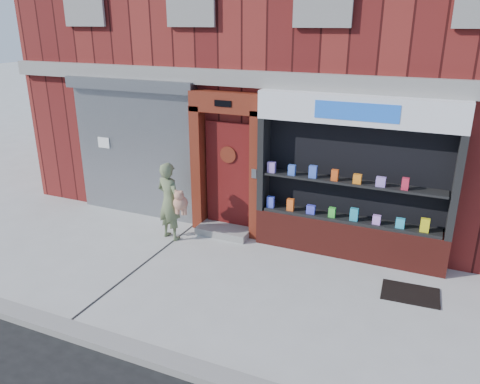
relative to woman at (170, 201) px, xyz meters
The scene contains 8 objects.
ground 2.14m from the woman, 34.10° to the right, with size 80.00×80.00×0.00m, color #9E9E99.
curb 3.73m from the woman, 63.28° to the right, with size 60.00×0.30×0.12m, color gray.
building 6.06m from the woman, 71.42° to the left, with size 12.00×8.16×8.00m.
shutter_bay 1.83m from the woman, 149.02° to the left, with size 3.10×0.30×3.04m.
red_door_bay 1.34m from the woman, 40.02° to the left, with size 1.52×0.58×2.90m.
pharmacy_bay 3.51m from the woman, 11.70° to the left, with size 3.50×0.41×3.00m.
woman is the anchor object (origin of this frame).
doormat 4.70m from the woman, ahead, with size 0.90×0.63×0.02m, color black.
Camera 1 is at (3.08, -6.23, 4.16)m, focal length 35.00 mm.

